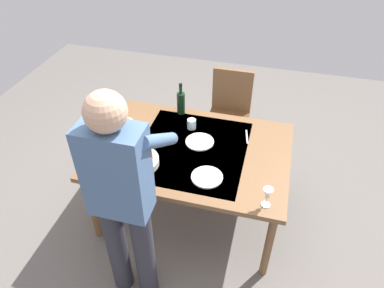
# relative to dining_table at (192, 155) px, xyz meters

# --- Properties ---
(ground_plane) EXTENTS (6.00, 6.00, 0.00)m
(ground_plane) POSITION_rel_dining_table_xyz_m (0.00, 0.00, -0.66)
(ground_plane) COLOR #66605B
(dining_table) EXTENTS (1.53, 1.09, 0.72)m
(dining_table) POSITION_rel_dining_table_xyz_m (0.00, 0.00, 0.00)
(dining_table) COLOR brown
(dining_table) RESTS_ON ground_plane
(chair_near) EXTENTS (0.40, 0.40, 0.91)m
(chair_near) POSITION_rel_dining_table_xyz_m (-0.15, -0.93, -0.13)
(chair_near) COLOR #523019
(chair_near) RESTS_ON ground_plane
(person_server) EXTENTS (0.42, 0.61, 1.69)m
(person_server) POSITION_rel_dining_table_xyz_m (0.21, 0.81, 0.30)
(person_server) COLOR #2D2D38
(person_server) RESTS_ON ground_plane
(wine_bottle) EXTENTS (0.07, 0.07, 0.30)m
(wine_bottle) POSITION_rel_dining_table_xyz_m (0.22, -0.47, 0.17)
(wine_bottle) COLOR black
(wine_bottle) RESTS_ON dining_table
(wine_glass_left) EXTENTS (0.07, 0.07, 0.15)m
(wine_glass_left) POSITION_rel_dining_table_xyz_m (-0.62, 0.44, 0.17)
(wine_glass_left) COLOR white
(wine_glass_left) RESTS_ON dining_table
(water_cup_near_left) EXTENTS (0.08, 0.08, 0.10)m
(water_cup_near_left) POSITION_rel_dining_table_xyz_m (0.57, 0.36, 0.11)
(water_cup_near_left) COLOR silver
(water_cup_near_left) RESTS_ON dining_table
(water_cup_near_right) EXTENTS (0.07, 0.07, 0.09)m
(water_cup_near_right) POSITION_rel_dining_table_xyz_m (0.07, -0.27, 0.11)
(water_cup_near_right) COLOR silver
(water_cup_near_right) RESTS_ON dining_table
(serving_bowl_pasta) EXTENTS (0.30, 0.30, 0.07)m
(serving_bowl_pasta) POSITION_rel_dining_table_xyz_m (0.34, 0.27, 0.10)
(serving_bowl_pasta) COLOR white
(serving_bowl_pasta) RESTS_ON dining_table
(side_bowl_salad) EXTENTS (0.18, 0.18, 0.07)m
(side_bowl_salad) POSITION_rel_dining_table_xyz_m (0.63, -0.12, 0.10)
(side_bowl_salad) COLOR white
(side_bowl_salad) RESTS_ON dining_table
(dinner_plate_near) EXTENTS (0.23, 0.23, 0.01)m
(dinner_plate_near) POSITION_rel_dining_table_xyz_m (-0.04, -0.10, 0.07)
(dinner_plate_near) COLOR white
(dinner_plate_near) RESTS_ON dining_table
(dinner_plate_far) EXTENTS (0.23, 0.23, 0.01)m
(dinner_plate_far) POSITION_rel_dining_table_xyz_m (-0.19, 0.29, 0.07)
(dinner_plate_far) COLOR white
(dinner_plate_far) RESTS_ON dining_table
(table_fork) EXTENTS (0.05, 0.18, 0.00)m
(table_fork) POSITION_rel_dining_table_xyz_m (-0.40, -0.26, 0.07)
(table_fork) COLOR silver
(table_fork) RESTS_ON dining_table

